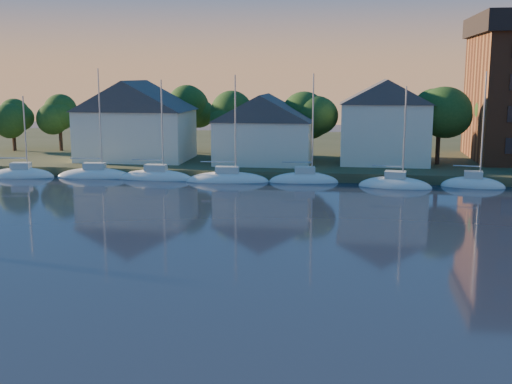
# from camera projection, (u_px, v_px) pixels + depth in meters

# --- Properties ---
(shoreline_land) EXTENTS (160.00, 50.00, 2.00)m
(shoreline_land) POSITION_uv_depth(u_px,v_px,m) (322.00, 154.00, 92.78)
(shoreline_land) COLOR #323B22
(shoreline_land) RESTS_ON ground
(wooden_dock) EXTENTS (120.00, 3.00, 1.00)m
(wooden_dock) POSITION_uv_depth(u_px,v_px,m) (312.00, 179.00, 70.42)
(wooden_dock) COLOR brown
(wooden_dock) RESTS_ON ground
(clubhouse_west) EXTENTS (13.65, 9.45, 9.64)m
(clubhouse_west) POSITION_uv_depth(u_px,v_px,m) (136.00, 119.00, 78.39)
(clubhouse_west) COLOR white
(clubhouse_west) RESTS_ON shoreline_land
(clubhouse_centre) EXTENTS (11.55, 8.40, 8.08)m
(clubhouse_centre) POSITION_uv_depth(u_px,v_px,m) (264.00, 128.00, 75.23)
(clubhouse_centre) COLOR white
(clubhouse_centre) RESTS_ON shoreline_land
(clubhouse_east) EXTENTS (10.50, 8.40, 9.80)m
(clubhouse_east) POSITION_uv_depth(u_px,v_px,m) (385.00, 121.00, 74.97)
(clubhouse_east) COLOR white
(clubhouse_east) RESTS_ON shoreline_land
(tree_line) EXTENTS (93.40, 5.40, 8.90)m
(tree_line) POSITION_uv_depth(u_px,v_px,m) (334.00, 108.00, 79.52)
(tree_line) COLOR #332217
(tree_line) RESTS_ON shoreline_land
(moored_fleet) EXTENTS (87.50, 2.40, 12.05)m
(moored_fleet) POSITION_uv_depth(u_px,v_px,m) (310.00, 183.00, 67.48)
(moored_fleet) COLOR white
(moored_fleet) RESTS_ON ground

